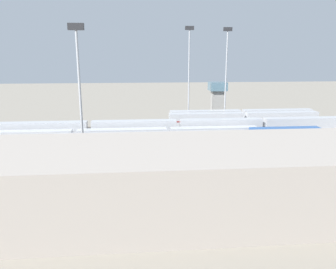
{
  "coord_description": "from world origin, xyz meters",
  "views": [
    {
      "loc": [
        1.59,
        83.6,
        22.28
      ],
      "look_at": [
        -5.89,
        1.3,
        2.5
      ],
      "focal_mm": 35.19,
      "sensor_mm": 36.0,
      "label": 1
    }
  ],
  "objects": [
    {
      "name": "train_on_track_5",
      "position": [
        -12.28,
        5.0,
        2.11
      ],
      "size": [
        66.4,
        3.0,
        4.4
      ],
      "color": "#285193",
      "rests_on": "ground_plane"
    },
    {
      "name": "track_bed_7",
      "position": [
        0.0,
        15.0,
        0.06
      ],
      "size": [
        140.0,
        2.8,
        0.12
      ],
      "primitive_type": "cube",
      "color": "#4C443D",
      "rests_on": "ground_plane"
    },
    {
      "name": "track_bed_1",
      "position": [
        0.0,
        -15.0,
        0.06
      ],
      "size": [
        140.0,
        2.8,
        0.12
      ],
      "primitive_type": "cube",
      "color": "#4C443D",
      "rests_on": "ground_plane"
    },
    {
      "name": "track_bed_3",
      "position": [
        0.0,
        -5.0,
        0.06
      ],
      "size": [
        140.0,
        2.8,
        0.12
      ],
      "primitive_type": "cube",
      "color": "#4C443D",
      "rests_on": "ground_plane"
    },
    {
      "name": "train_on_track_1",
      "position": [
        -31.31,
        -15.0,
        2.61
      ],
      "size": [
        47.2,
        3.06,
        5.0
      ],
      "color": "#B7BABF",
      "rests_on": "ground_plane"
    },
    {
      "name": "track_bed_8",
      "position": [
        0.0,
        20.0,
        0.06
      ],
      "size": [
        140.0,
        2.8,
        0.12
      ],
      "primitive_type": "cube",
      "color": "#4C443D",
      "rests_on": "ground_plane"
    },
    {
      "name": "light_mast_1",
      "position": [
        12.2,
        22.09,
        17.7
      ],
      "size": [
        2.8,
        0.7,
        27.87
      ],
      "color": "#9EA0A5",
      "rests_on": "ground_plane"
    },
    {
      "name": "track_bed_2",
      "position": [
        0.0,
        -10.0,
        0.06
      ],
      "size": [
        140.0,
        2.8,
        0.12
      ],
      "primitive_type": "cube",
      "color": "#4C443D",
      "rests_on": "ground_plane"
    },
    {
      "name": "track_bed_0",
      "position": [
        0.0,
        -20.0,
        0.06
      ],
      "size": [
        140.0,
        2.8,
        0.12
      ],
      "primitive_type": "cube",
      "color": "#3D3833",
      "rests_on": "ground_plane"
    },
    {
      "name": "track_bed_4",
      "position": [
        0.0,
        0.0,
        0.06
      ],
      "size": [
        140.0,
        2.8,
        0.12
      ],
      "primitive_type": "cube",
      "color": "#3D3833",
      "rests_on": "ground_plane"
    },
    {
      "name": "control_tower",
      "position": [
        -26.89,
        -32.98,
        7.7
      ],
      "size": [
        6.0,
        6.0,
        13.15
      ],
      "color": "gray",
      "rests_on": "ground_plane"
    },
    {
      "name": "train_on_track_7",
      "position": [
        -1.8,
        15.0,
        2.62
      ],
      "size": [
        119.8,
        3.0,
        5.0
      ],
      "color": "silver",
      "rests_on": "ground_plane"
    },
    {
      "name": "ground_plane",
      "position": [
        0.0,
        0.0,
        0.0
      ],
      "size": [
        400.0,
        400.0,
        0.0
      ],
      "primitive_type": "plane",
      "color": "gray"
    },
    {
      "name": "track_bed_6",
      "position": [
        0.0,
        10.0,
        0.06
      ],
      "size": [
        140.0,
        2.8,
        0.12
      ],
      "primitive_type": "cube",
      "color": "#3D3833",
      "rests_on": "ground_plane"
    },
    {
      "name": "light_mast_2",
      "position": [
        -14.98,
        -23.71,
        19.62
      ],
      "size": [
        2.8,
        0.7,
        31.42
      ],
      "color": "#9EA0A5",
      "rests_on": "ground_plane"
    },
    {
      "name": "train_on_track_3",
      "position": [
        2.83,
        -5.0,
        2.62
      ],
      "size": [
        119.8,
        3.0,
        5.0
      ],
      "color": "#B7BABF",
      "rests_on": "ground_plane"
    },
    {
      "name": "track_bed_5",
      "position": [
        0.0,
        5.0,
        0.06
      ],
      "size": [
        140.0,
        2.8,
        0.12
      ],
      "primitive_type": "cube",
      "color": "#3D3833",
      "rests_on": "ground_plane"
    },
    {
      "name": "train_on_track_8",
      "position": [
        -4.37,
        20.0,
        2.02
      ],
      "size": [
        95.6,
        3.0,
        3.8
      ],
      "color": "#A8AAB2",
      "rests_on": "ground_plane"
    },
    {
      "name": "train_on_track_4",
      "position": [
        5.89,
        0.0,
        2.01
      ],
      "size": [
        71.4,
        3.06,
        3.8
      ],
      "color": "#B7BABF",
      "rests_on": "ground_plane"
    },
    {
      "name": "light_mast_0",
      "position": [
        -27.29,
        -23.71,
        19.47
      ],
      "size": [
        2.8,
        0.7,
        31.15
      ],
      "color": "#9EA0A5",
      "rests_on": "ground_plane"
    },
    {
      "name": "maintenance_shed",
      "position": [
        -4.35,
        39.68,
        4.96
      ],
      "size": [
        58.64,
        19.54,
        9.93
      ],
      "primitive_type": "cube",
      "color": "#9E9389",
      "rests_on": "ground_plane"
    },
    {
      "name": "train_on_track_0",
      "position": [
        -32.07,
        -20.0,
        2.62
      ],
      "size": [
        47.2,
        3.0,
        5.0
      ],
      "color": "#B7BABF",
      "rests_on": "ground_plane"
    }
  ]
}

